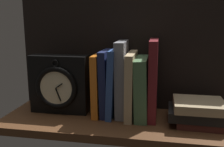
% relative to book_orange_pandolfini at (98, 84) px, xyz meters
% --- Properties ---
extents(ground_plane, '(0.79, 0.27, 0.03)m').
position_rel_book_orange_pandolfini_xyz_m(ground_plane, '(0.09, -0.04, -0.12)').
color(ground_plane, '#4C2D19').
extents(back_panel, '(0.79, 0.01, 0.40)m').
position_rel_book_orange_pandolfini_xyz_m(back_panel, '(0.09, 0.09, 0.10)').
color(back_panel, black).
rests_on(back_panel, ground_plane).
extents(book_orange_pandolfini, '(0.02, 0.13, 0.21)m').
position_rel_book_orange_pandolfini_xyz_m(book_orange_pandolfini, '(0.00, 0.00, 0.00)').
color(book_orange_pandolfini, orange).
rests_on(book_orange_pandolfini, ground_plane).
extents(book_navy_bierce, '(0.03, 0.13, 0.22)m').
position_rel_book_orange_pandolfini_xyz_m(book_navy_bierce, '(0.03, 0.00, 0.01)').
color(book_navy_bierce, '#192147').
rests_on(book_navy_bierce, ground_plane).
extents(book_blue_modern, '(0.03, 0.15, 0.22)m').
position_rel_book_orange_pandolfini_xyz_m(book_blue_modern, '(0.05, 0.00, 0.01)').
color(book_blue_modern, '#2D4C8E').
rests_on(book_blue_modern, ground_plane).
extents(book_gray_chess, '(0.04, 0.12, 0.25)m').
position_rel_book_orange_pandolfini_xyz_m(book_gray_chess, '(0.08, 0.00, 0.02)').
color(book_gray_chess, gray).
rests_on(book_gray_chess, ground_plane).
extents(book_tan_shortstories, '(0.03, 0.17, 0.21)m').
position_rel_book_orange_pandolfini_xyz_m(book_tan_shortstories, '(0.11, 0.00, 0.00)').
color(book_tan_shortstories, tan).
rests_on(book_tan_shortstories, ground_plane).
extents(book_green_romantic, '(0.05, 0.16, 0.20)m').
position_rel_book_orange_pandolfini_xyz_m(book_green_romantic, '(0.15, 0.00, -0.00)').
color(book_green_romantic, '#476B44').
rests_on(book_green_romantic, ground_plane).
extents(book_maroon_dawkins, '(0.03, 0.15, 0.26)m').
position_rel_book_orange_pandolfini_xyz_m(book_maroon_dawkins, '(0.18, 0.00, 0.03)').
color(book_maroon_dawkins, maroon).
rests_on(book_maroon_dawkins, ground_plane).
extents(framed_clock, '(0.20, 0.07, 0.20)m').
position_rel_book_orange_pandolfini_xyz_m(framed_clock, '(-0.14, -0.01, -0.00)').
color(framed_clock, black).
rests_on(framed_clock, ground_plane).
extents(book_stack_side, '(0.18, 0.13, 0.08)m').
position_rel_book_orange_pandolfini_xyz_m(book_stack_side, '(0.32, -0.04, -0.06)').
color(book_stack_side, '#471E19').
rests_on(book_stack_side, ground_plane).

